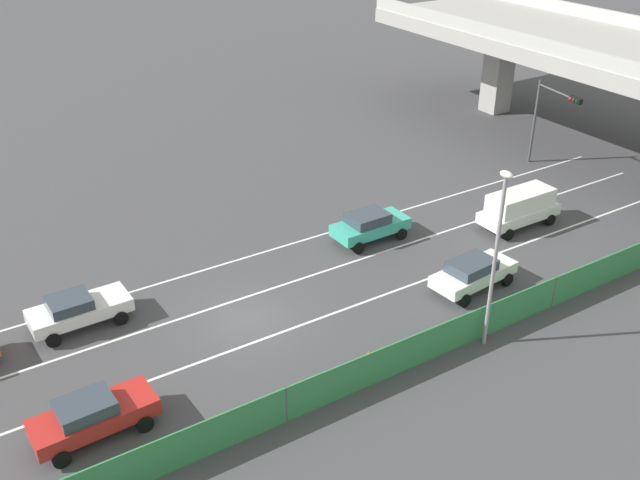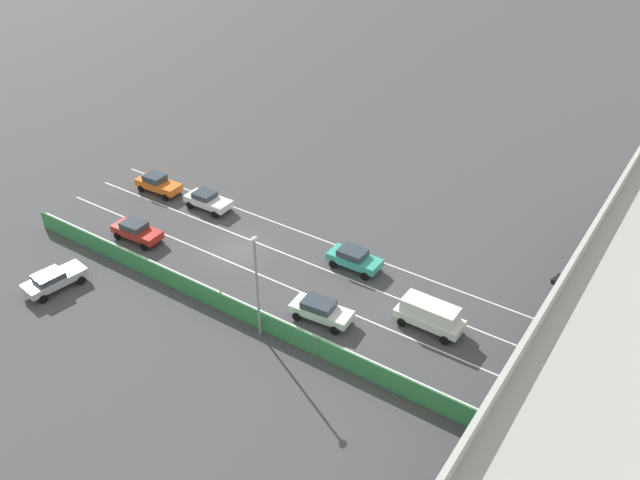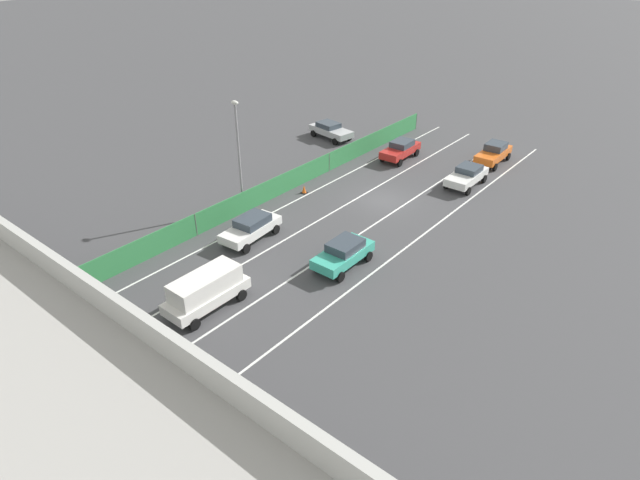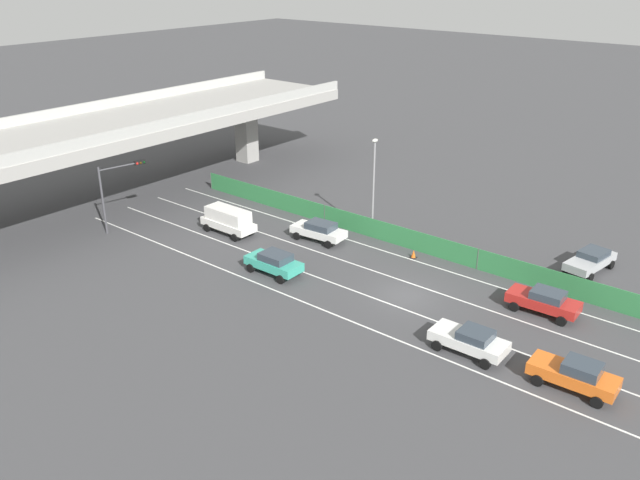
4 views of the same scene
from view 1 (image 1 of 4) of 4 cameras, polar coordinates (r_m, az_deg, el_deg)
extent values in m
plane|color=#424244|center=(32.77, -5.78, -6.30)|extent=(300.00, 300.00, 0.00)
cube|color=silver|center=(38.67, -2.26, -0.29)|extent=(0.14, 46.58, 0.01)
cube|color=silver|center=(36.18, 0.45, -2.46)|extent=(0.14, 46.58, 0.01)
cube|color=silver|center=(33.84, 3.55, -4.94)|extent=(0.14, 46.58, 0.01)
cube|color=silver|center=(31.69, 7.12, -7.75)|extent=(0.14, 46.58, 0.01)
cube|color=#B2B2AD|center=(45.28, 23.78, 12.26)|extent=(48.77, 0.30, 0.90)
cube|color=#A09E99|center=(60.11, 13.97, 12.77)|extent=(1.78, 1.78, 6.23)
cube|color=#338447|center=(30.26, 9.13, -8.01)|extent=(0.06, 42.58, 1.61)
cylinder|color=#4C514C|center=(26.95, -2.69, -12.95)|extent=(0.10, 0.10, 1.61)
cylinder|color=#4C514C|center=(34.72, 18.07, -3.96)|extent=(0.10, 0.10, 1.61)
cube|color=silver|center=(35.22, 12.11, -2.67)|extent=(2.13, 4.58, 0.57)
cube|color=#333D47|center=(34.79, 11.95, -2.01)|extent=(1.72, 2.35, 0.53)
cylinder|color=black|center=(36.93, 12.59, -1.95)|extent=(0.28, 0.66, 0.64)
cylinder|color=black|center=(36.04, 14.67, -3.06)|extent=(0.28, 0.66, 0.64)
cylinder|color=black|center=(34.94, 9.33, -3.51)|extent=(0.28, 0.66, 0.64)
cylinder|color=black|center=(33.98, 11.43, -4.73)|extent=(0.28, 0.66, 0.64)
cube|color=teal|center=(38.79, 4.04, 1.07)|extent=(1.84, 4.26, 0.62)
cube|color=#333D47|center=(38.42, 3.82, 1.75)|extent=(1.60, 2.12, 0.53)
cylinder|color=black|center=(40.42, 4.89, 1.49)|extent=(0.23, 0.64, 0.64)
cylinder|color=black|center=(39.19, 6.49, 0.48)|extent=(0.23, 0.64, 0.64)
cylinder|color=black|center=(38.90, 1.52, 0.44)|extent=(0.23, 0.64, 0.64)
cylinder|color=black|center=(37.62, 3.07, -0.64)|extent=(0.23, 0.64, 0.64)
cube|color=red|center=(27.68, -17.51, -13.25)|extent=(1.92, 4.50, 0.63)
cube|color=#333D47|center=(27.28, -18.17, -12.51)|extent=(1.61, 2.04, 0.51)
cylinder|color=black|center=(28.91, -15.09, -12.00)|extent=(0.25, 0.65, 0.64)
cylinder|color=black|center=(27.64, -13.75, -14.01)|extent=(0.25, 0.65, 0.64)
cylinder|color=black|center=(28.44, -20.88, -13.91)|extent=(0.25, 0.65, 0.64)
cylinder|color=black|center=(27.15, -19.83, -16.07)|extent=(0.25, 0.65, 0.64)
cube|color=white|center=(33.56, -18.55, -5.31)|extent=(1.92, 4.40, 0.59)
cube|color=#333D47|center=(33.22, -19.32, -4.72)|extent=(1.65, 1.82, 0.48)
cylinder|color=black|center=(34.84, -16.56, -4.52)|extent=(0.23, 0.64, 0.64)
cylinder|color=black|center=(33.34, -15.54, -5.99)|extent=(0.23, 0.64, 0.64)
cylinder|color=black|center=(34.36, -21.23, -5.90)|extent=(0.23, 0.64, 0.64)
cylinder|color=black|center=(32.83, -20.43, -7.46)|extent=(0.23, 0.64, 0.64)
cube|color=silver|center=(41.65, 15.51, 2.06)|extent=(1.84, 4.82, 0.61)
cube|color=silver|center=(41.30, 15.65, 3.06)|extent=(1.61, 3.95, 1.01)
cylinder|color=black|center=(43.51, 16.06, 2.47)|extent=(0.22, 0.64, 0.64)
cylinder|color=black|center=(42.47, 17.83, 1.53)|extent=(0.22, 0.64, 0.64)
cylinder|color=black|center=(41.30, 12.96, 1.44)|extent=(0.22, 0.64, 0.64)
cylinder|color=black|center=(40.21, 14.74, 0.42)|extent=(0.22, 0.64, 0.64)
cylinder|color=#47474C|center=(50.17, 16.67, 8.98)|extent=(0.18, 0.18, 5.65)
cylinder|color=#47474C|center=(47.99, 18.48, 11.04)|extent=(3.84, 0.85, 0.12)
cube|color=black|center=(46.87, 19.65, 10.44)|extent=(1.00, 0.46, 0.32)
sphere|color=red|center=(46.98, 19.27, 10.55)|extent=(0.20, 0.20, 0.20)
sphere|color=#3B2806|center=(46.76, 19.50, 10.43)|extent=(0.20, 0.20, 0.20)
sphere|color=black|center=(46.55, 19.73, 10.31)|extent=(0.20, 0.20, 0.20)
cylinder|color=gray|center=(29.86, 13.66, -2.04)|extent=(0.16, 0.16, 7.70)
ellipsoid|color=silver|center=(28.08, 14.60, 5.06)|extent=(0.60, 0.36, 0.28)
cone|color=orange|center=(30.01, 3.89, -9.19)|extent=(0.36, 0.36, 0.63)
cube|color=black|center=(30.19, 3.87, -9.64)|extent=(0.47, 0.47, 0.03)
camera|label=2|loc=(44.50, 79.75, 23.61)|focal=37.19mm
camera|label=3|loc=(61.37, 13.37, 27.28)|focal=30.18mm
camera|label=4|loc=(58.67, -45.26, 23.33)|focal=36.79mm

